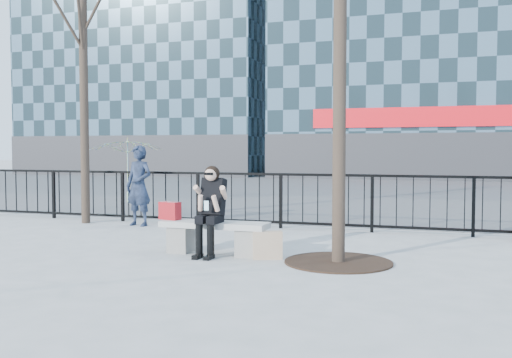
% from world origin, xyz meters
% --- Properties ---
extents(ground, '(120.00, 120.00, 0.00)m').
position_xyz_m(ground, '(0.00, 0.00, 0.00)').
color(ground, gray).
rests_on(ground, ground).
extents(street_surface, '(60.00, 23.00, 0.01)m').
position_xyz_m(street_surface, '(0.00, 15.00, 0.00)').
color(street_surface, '#474747').
rests_on(street_surface, ground).
extents(railing, '(14.00, 0.06, 1.10)m').
position_xyz_m(railing, '(0.00, 3.00, 0.55)').
color(railing, black).
rests_on(railing, ground).
extents(building_left, '(16.20, 10.20, 22.60)m').
position_xyz_m(building_left, '(-15.00, 27.00, 11.30)').
color(building_left, slate).
rests_on(building_left, ground).
extents(tree_grate, '(1.50, 1.50, 0.02)m').
position_xyz_m(tree_grate, '(1.90, -0.10, 0.01)').
color(tree_grate, black).
rests_on(tree_grate, ground).
extents(bench_main, '(1.65, 0.46, 0.49)m').
position_xyz_m(bench_main, '(0.00, 0.00, 0.30)').
color(bench_main, gray).
rests_on(bench_main, ground).
extents(seated_woman, '(0.50, 0.64, 1.34)m').
position_xyz_m(seated_woman, '(0.00, -0.16, 0.67)').
color(seated_woman, black).
rests_on(seated_woman, ground).
extents(handbag, '(0.36, 0.23, 0.27)m').
position_xyz_m(handbag, '(-0.75, 0.02, 0.63)').
color(handbag, '#A21419').
rests_on(handbag, bench_main).
extents(shopping_bag, '(0.45, 0.29, 0.40)m').
position_xyz_m(shopping_bag, '(0.88, -0.14, 0.20)').
color(shopping_bag, beige).
rests_on(shopping_bag, ground).
extents(standing_man, '(0.66, 0.50, 1.66)m').
position_xyz_m(standing_man, '(-2.68, 2.46, 0.83)').
color(standing_man, black).
rests_on(standing_man, ground).
extents(vendor_umbrella, '(2.61, 2.64, 1.92)m').
position_xyz_m(vendor_umbrella, '(-5.56, 6.77, 0.96)').
color(vendor_umbrella, yellow).
rests_on(vendor_umbrella, ground).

